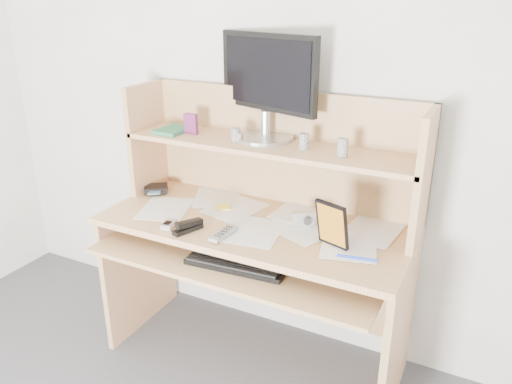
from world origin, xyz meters
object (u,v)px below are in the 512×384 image
at_px(monitor, 267,84).
at_px(game_case, 332,225).
at_px(tv_remote, 224,234).
at_px(keyboard, 237,263).
at_px(desk, 261,227).

bearing_deg(monitor, game_case, -18.08).
bearing_deg(tv_remote, game_case, 18.30).
xyz_separation_m(keyboard, tv_remote, (-0.08, 0.04, 0.10)).
relative_size(desk, tv_remote, 8.86).
height_order(desk, game_case, desk).
relative_size(keyboard, tv_remote, 2.78).
height_order(desk, tv_remote, desk).
xyz_separation_m(game_case, monitor, (-0.44, 0.31, 0.48)).
relative_size(desk, keyboard, 3.19).
xyz_separation_m(desk, monitor, (-0.05, 0.15, 0.64)).
bearing_deg(keyboard, desk, 92.03).
distance_m(keyboard, tv_remote, 0.14).
relative_size(tv_remote, game_case, 0.80).
bearing_deg(game_case, tv_remote, -148.24).
relative_size(tv_remote, monitor, 0.30).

